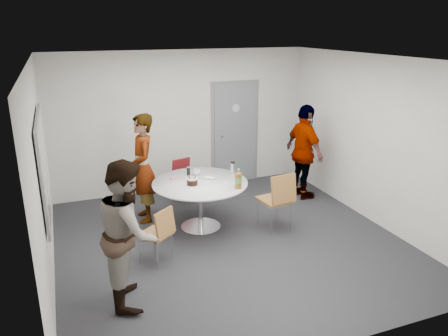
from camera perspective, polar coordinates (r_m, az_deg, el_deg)
name	(u,v)px	position (r m, az deg, el deg)	size (l,w,h in m)	color
floor	(230,241)	(6.72, 0.74, -9.55)	(5.00, 5.00, 0.00)	black
ceiling	(230,59)	(5.96, 0.85, 14.07)	(5.00, 5.00, 0.00)	silver
wall_back	(182,122)	(8.51, -5.51, 6.06)	(5.00, 5.00, 0.00)	silver
wall_left	(41,177)	(5.81, -22.77, -1.12)	(5.00, 5.00, 0.00)	silver
wall_right	(373,140)	(7.48, 18.91, 3.44)	(5.00, 5.00, 0.00)	silver
wall_front	(331,229)	(4.15, 13.86, -7.79)	(5.00, 5.00, 0.00)	silver
door	(235,133)	(8.91, 1.42, 4.56)	(1.02, 0.17, 2.12)	slate
whiteboard	(44,165)	(5.97, -22.49, 0.43)	(0.04, 1.90, 1.25)	slate
table	(202,188)	(6.89, -2.95, -2.68)	(1.50, 1.50, 1.09)	white
chair_near_left	(159,231)	(6.01, -8.44, -8.09)	(0.55, 0.56, 0.80)	brown
chair_near_right	(279,196)	(6.86, 7.15, -3.63)	(0.52, 0.56, 0.97)	brown
chair_far	(184,176)	(8.06, -5.25, -1.05)	(0.47, 0.50, 0.80)	maroon
person_main	(143,168)	(7.24, -10.54, -0.05)	(0.66, 0.43, 1.80)	#A5C6EA
person_left	(129,232)	(5.17, -12.37, -8.22)	(0.84, 0.66, 1.74)	white
person_right	(304,152)	(8.20, 10.43, 2.03)	(1.04, 0.43, 1.77)	black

